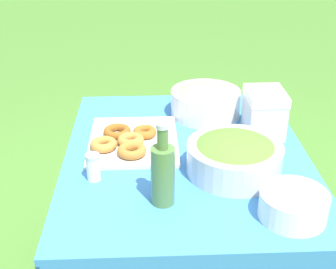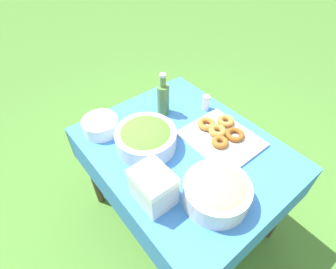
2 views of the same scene
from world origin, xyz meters
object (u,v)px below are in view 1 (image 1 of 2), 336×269
(plate_stack, at_px, (293,205))
(olive_oil_bottle, at_px, (163,173))
(salad_bowl, at_px, (234,155))
(donut_platter, at_px, (130,141))
(cooler_box, at_px, (264,112))
(pasta_bowl, at_px, (206,100))

(plate_stack, xyz_separation_m, olive_oil_bottle, (-0.09, -0.38, 0.07))
(salad_bowl, distance_m, donut_platter, 0.42)
(salad_bowl, xyz_separation_m, cooler_box, (-0.29, 0.17, 0.02))
(pasta_bowl, xyz_separation_m, cooler_box, (0.18, 0.21, 0.02))
(pasta_bowl, relative_size, plate_stack, 1.47)
(salad_bowl, xyz_separation_m, plate_stack, (0.26, 0.13, -0.02))
(pasta_bowl, distance_m, cooler_box, 0.28)
(pasta_bowl, xyz_separation_m, olive_oil_bottle, (0.64, -0.21, 0.04))
(salad_bowl, height_order, cooler_box, cooler_box)
(pasta_bowl, height_order, olive_oil_bottle, olive_oil_bottle)
(donut_platter, relative_size, olive_oil_bottle, 1.45)
(donut_platter, bearing_deg, salad_bowl, 59.93)
(salad_bowl, relative_size, donut_platter, 0.82)
(salad_bowl, xyz_separation_m, olive_oil_bottle, (0.17, -0.25, 0.04))
(pasta_bowl, xyz_separation_m, plate_stack, (0.73, 0.18, -0.03))
(salad_bowl, bearing_deg, olive_oil_bottle, -56.34)
(donut_platter, distance_m, cooler_box, 0.54)
(cooler_box, bearing_deg, pasta_bowl, -130.51)
(donut_platter, height_order, plate_stack, plate_stack)
(salad_bowl, height_order, pasta_bowl, pasta_bowl)
(pasta_bowl, bearing_deg, donut_platter, -50.94)
(donut_platter, xyz_separation_m, cooler_box, (-0.08, 0.53, 0.07))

